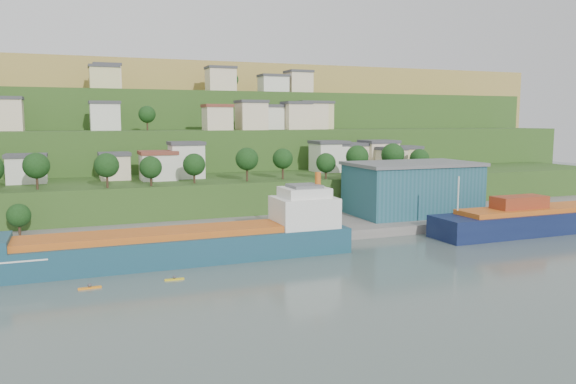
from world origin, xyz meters
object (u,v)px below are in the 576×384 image
warehouse (412,188)px  kayak_orange (90,287)px  cargo_ship_near (184,246)px  cargo_ship_far (562,218)px

warehouse → kayak_orange: bearing=-157.6°
cargo_ship_near → kayak_orange: 19.97m
warehouse → kayak_orange: warehouse is taller
cargo_ship_near → kayak_orange: size_ratio=19.59×
cargo_ship_near → warehouse: size_ratio=2.12×
cargo_ship_near → warehouse: (60.19, 19.02, 5.72)m
cargo_ship_near → cargo_ship_far: bearing=-1.7°
warehouse → kayak_orange: size_ratio=9.26×
cargo_ship_near → kayak_orange: cargo_ship_near is taller
cargo_ship_far → kayak_orange: cargo_ship_far is taller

